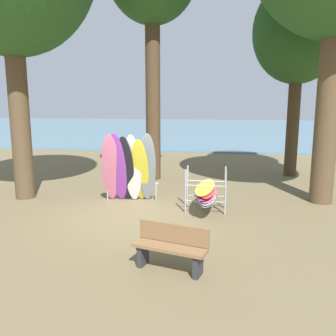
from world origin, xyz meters
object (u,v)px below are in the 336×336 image
object	(u,v)px
leaning_board_pile	(129,169)
park_bench	(171,246)
tree_mid_behind	(299,33)
board_storage_rack	(206,192)

from	to	relation	value
leaning_board_pile	park_bench	size ratio (longest dim) A/B	1.51
tree_mid_behind	board_storage_rack	distance (m)	8.23
board_storage_rack	park_bench	world-z (taller)	board_storage_rack
tree_mid_behind	park_bench	bearing A→B (deg)	-112.30
tree_mid_behind	park_bench	distance (m)	11.31
leaning_board_pile	board_storage_rack	distance (m)	2.48
board_storage_rack	leaning_board_pile	bearing A→B (deg)	168.98
tree_mid_behind	park_bench	xyz separation A→B (m)	(-3.79, -9.25, -5.29)
tree_mid_behind	board_storage_rack	bearing A→B (deg)	-120.99
leaning_board_pile	park_bench	distance (m)	4.68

